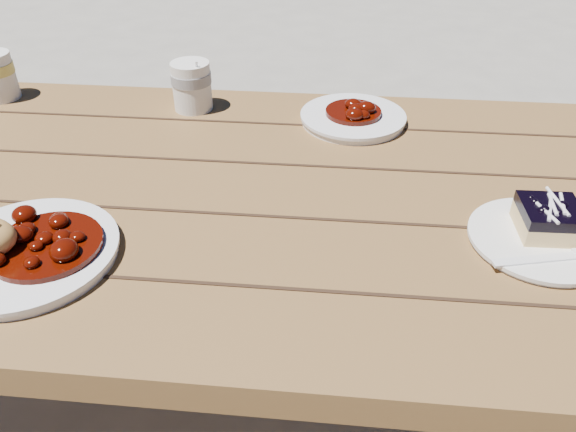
# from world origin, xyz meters

# --- Properties ---
(picnic_table) EXTENTS (2.00, 1.55, 0.75)m
(picnic_table) POSITION_xyz_m (0.00, -0.00, 0.59)
(picnic_table) COLOR brown
(picnic_table) RESTS_ON ground
(main_plate) EXTENTS (0.25, 0.25, 0.02)m
(main_plate) POSITION_xyz_m (-0.23, -0.21, 0.76)
(main_plate) COLOR white
(main_plate) RESTS_ON picnic_table
(goulash_stew) EXTENTS (0.15, 0.15, 0.04)m
(goulash_stew) POSITION_xyz_m (-0.20, -0.21, 0.79)
(goulash_stew) COLOR #470B02
(goulash_stew) RESTS_ON main_plate
(dessert_plate) EXTENTS (0.20, 0.20, 0.01)m
(dessert_plate) POSITION_xyz_m (0.49, -0.11, 0.76)
(dessert_plate) COLOR white
(dessert_plate) RESTS_ON picnic_table
(blueberry_cake) EXTENTS (0.08, 0.08, 0.05)m
(blueberry_cake) POSITION_xyz_m (0.50, -0.09, 0.78)
(blueberry_cake) COLOR #F6D186
(blueberry_cake) RESTS_ON dessert_plate
(fork_dessert) EXTENTS (0.16, 0.06, 0.00)m
(fork_dessert) POSITION_xyz_m (0.47, -0.16, 0.76)
(fork_dessert) COLOR white
(fork_dessert) RESTS_ON dessert_plate
(coffee_cup) EXTENTS (0.08, 0.08, 0.10)m
(coffee_cup) POSITION_xyz_m (-0.11, 0.30, 0.80)
(coffee_cup) COLOR white
(coffee_cup) RESTS_ON picnic_table
(second_plate) EXTENTS (0.21, 0.21, 0.02)m
(second_plate) POSITION_xyz_m (0.22, 0.27, 0.76)
(second_plate) COLOR white
(second_plate) RESTS_ON picnic_table
(second_stew) EXTENTS (0.11, 0.11, 0.04)m
(second_stew) POSITION_xyz_m (0.22, 0.27, 0.79)
(second_stew) COLOR #470B02
(second_stew) RESTS_ON second_plate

